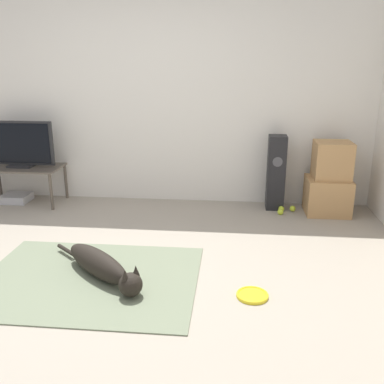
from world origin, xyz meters
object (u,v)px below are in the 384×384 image
cardboard_box_upper (332,160)px  tv (19,145)px  frisbee (252,295)px  tennis_ball_loose_on_carpet (280,212)px  cardboard_box_lower (327,196)px  floor_speaker (276,173)px  dog (102,266)px  game_console (16,198)px  tv_stand (22,171)px  tennis_ball_by_boxes (281,209)px  tennis_ball_near_speaker (292,209)px

cardboard_box_upper → tv: size_ratio=0.50×
frisbee → tennis_ball_loose_on_carpet: bearing=78.1°
tennis_ball_loose_on_carpet → cardboard_box_lower: bearing=12.7°
floor_speaker → cardboard_box_lower: bearing=-10.1°
cardboard_box_upper → tv: 3.58m
dog → game_console: 2.42m
tv_stand → game_console: bearing=171.8°
tv_stand → tv: bearing=90.0°
floor_speaker → tennis_ball_by_boxes: bearing=-58.3°
dog → cardboard_box_lower: size_ratio=1.95×
tennis_ball_by_boxes → game_console: game_console is taller
tennis_ball_near_speaker → tennis_ball_loose_on_carpet: same height
frisbee → tv: tv is taller
cardboard_box_upper → floor_speaker: bearing=171.4°
floor_speaker → tennis_ball_near_speaker: size_ratio=12.97×
floor_speaker → tv_stand: size_ratio=0.92×
tv → dog: bearing=-49.7°
dog → tv: 2.39m
frisbee → tv: bearing=144.4°
cardboard_box_lower → game_console: cardboard_box_lower is taller
tv_stand → dog: bearing=-49.6°
cardboard_box_lower → tennis_ball_by_boxes: 0.53m
tv_stand → tv: (-0.00, 0.00, 0.32)m
cardboard_box_upper → floor_speaker: (-0.59, 0.09, -0.18)m
tennis_ball_by_boxes → tennis_ball_near_speaker: same height
cardboard_box_upper → tv: tv is taller
tv → tennis_ball_by_boxes: tv is taller
cardboard_box_lower → tennis_ball_loose_on_carpet: cardboard_box_lower is taller
dog → tennis_ball_by_boxes: 2.33m
game_console → dog: bearing=-47.6°
dog → floor_speaker: size_ratio=1.08×
cardboard_box_upper → tv_stand: cardboard_box_upper is taller
game_console → tv: bearing=-7.0°
dog → tv: size_ratio=1.13×
tv_stand → tv: 0.32m
tennis_ball_loose_on_carpet → tennis_ball_by_boxes: bearing=79.3°
floor_speaker → tennis_ball_near_speaker: 0.45m
tv → tennis_ball_loose_on_carpet: (3.04, -0.14, -0.68)m
frisbee → game_console: bearing=145.4°
game_console → cardboard_box_upper: bearing=-0.4°
tennis_ball_by_boxes → floor_speaker: bearing=121.7°
tv_stand → game_console: 0.37m
frisbee → tv_stand: bearing=144.4°
cardboard_box_upper → frisbee: bearing=-115.6°
cardboard_box_upper → tennis_ball_loose_on_carpet: size_ratio=6.20×
cardboard_box_lower → dog: bearing=-139.8°
dog → tennis_ball_loose_on_carpet: 2.25m
tv → frisbee: bearing=-35.6°
cardboard_box_lower → game_console: (-3.69, 0.04, -0.16)m
dog → tv_stand: bearing=130.4°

